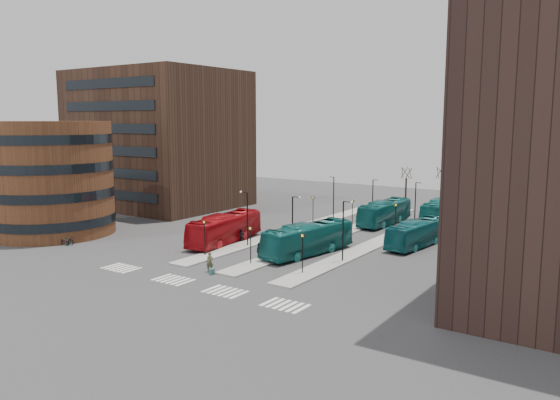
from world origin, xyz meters
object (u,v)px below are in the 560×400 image
Objects in this scene: teal_bus_d at (445,211)px; red_bus at (225,228)px; commuter_c at (278,241)px; traveller at (210,262)px; bicycle_far at (70,240)px; commuter_b at (259,251)px; suitcase at (212,272)px; bicycle_near at (64,242)px; teal_bus_b at (385,212)px; teal_bus_c at (418,233)px; commuter_a at (242,235)px; bicycle_mid at (66,241)px; teal_bus_a at (308,239)px.

red_bus is at bearing -124.84° from teal_bus_d.
red_bus is 7.14m from commuter_c.
bicycle_far is at bearing 149.97° from traveller.
suitcase is at bearing 164.10° from commuter_b.
suitcase is 21.74m from bicycle_near.
bicycle_far is at bearing -40.35° from commuter_c.
red_bus reaches higher than teal_bus_b.
suitcase is 0.05× the size of teal_bus_c.
red_bus reaches higher than commuter_a.
commuter_b is 1.14× the size of bicycle_mid.
commuter_b reaches higher than bicycle_mid.
teal_bus_a is 1.11× the size of teal_bus_c.
commuter_c is at bearing -132.84° from teal_bus_c.
commuter_b is 23.19m from bicycle_near.
red_bus is 0.94× the size of teal_bus_d.
red_bus is at bearing -167.11° from teal_bus_a.
commuter_a is (-5.50, 11.78, -0.17)m from traveller.
teal_bus_c is 5.93× the size of bicycle_far.
commuter_c reaches higher than commuter_b.
bicycle_mid is (-14.20, -11.20, -1.25)m from red_bus.
commuter_a is at bearing -76.68° from commuter_c.
bicycle_far is at bearing -150.27° from red_bus.
traveller is at bearing -79.41° from bicycle_far.
commuter_c is 1.01× the size of bicycle_far.
traveller is at bearing 92.27° from commuter_a.
teal_bus_a reaches higher than traveller.
bicycle_mid is at bearing 94.01° from commuter_b.
commuter_c is (-12.08, -10.26, -0.59)m from teal_bus_c.
suitcase is 0.30× the size of commuter_c.
suitcase is 32.15m from teal_bus_b.
teal_bus_c is at bearing 22.22° from red_bus.
bicycle_near is at bearing -172.68° from bicycle_mid.
bicycle_mid is (-21.02, -0.85, -0.49)m from traveller.
teal_bus_b is 7.99× the size of bicycle_mid.
teal_bus_c is 20.18m from commuter_a.
traveller reaches higher than commuter_b.
teal_bus_c is 39.72m from bicycle_far.
teal_bus_d reaches higher than traveller.
teal_bus_a is at bearing -3.79° from red_bus.
commuter_a reaches higher than bicycle_far.
bicycle_near is at bearing -170.38° from bicycle_far.
traveller is at bearing -80.37° from bicycle_mid.
teal_bus_a is 7.85× the size of commuter_a.
commuter_a is at bearing -114.58° from teal_bus_b.
traveller reaches higher than bicycle_mid.
commuter_c is at bearing -52.44° from bicycle_far.
teal_bus_d is 48.44m from bicycle_far.
commuter_a is 8.27m from commuter_b.
teal_bus_d is 37.79m from traveller.
traveller is at bearing -93.82° from bicycle_near.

